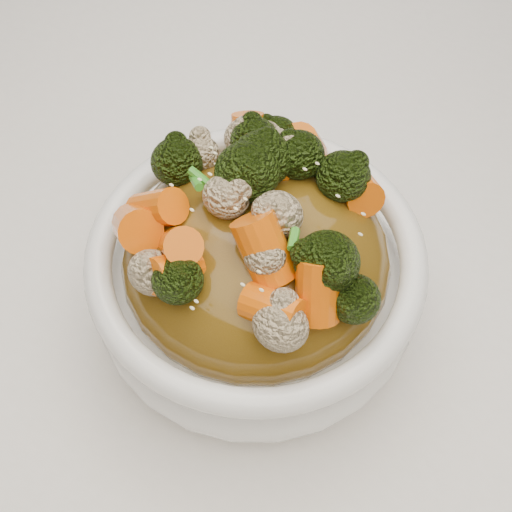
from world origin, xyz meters
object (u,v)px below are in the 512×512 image
Objects in this scene: carrots at (256,198)px; broccoli at (256,199)px; bowl at (256,283)px; dining_table at (277,465)px.

carrots is 1.00× the size of broccoli.
bowl is 0.08m from carrots.
bowl reaches higher than dining_table.
carrots is (0.00, 0.00, 0.08)m from bowl.
carrots is (-0.00, -0.03, 0.49)m from dining_table.
broccoli is at bearing 0.00° from carrots.
carrots reaches higher than bowl.
broccoli reaches higher than dining_table.
broccoli is at bearing 0.00° from bowl.
broccoli is at bearing -98.69° from dining_table.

